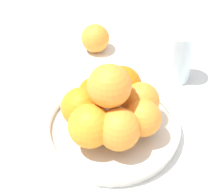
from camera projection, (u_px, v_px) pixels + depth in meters
The scene contains 5 objects.
ground_plane at pixel (112, 133), 0.75m from camera, with size 4.00×4.00×0.00m, color white.
fruit_bowl at pixel (112, 127), 0.74m from camera, with size 0.27×0.27×0.03m.
orange_pile at pixel (112, 104), 0.69m from camera, with size 0.20×0.19×0.14m.
stray_orange at pixel (95, 38), 0.94m from camera, with size 0.07×0.07×0.07m, color orange.
drinking_glass at pixel (178, 57), 0.84m from camera, with size 0.06×0.06×0.12m, color silver.
Camera 1 is at (-0.47, -0.20, 0.55)m, focal length 60.00 mm.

